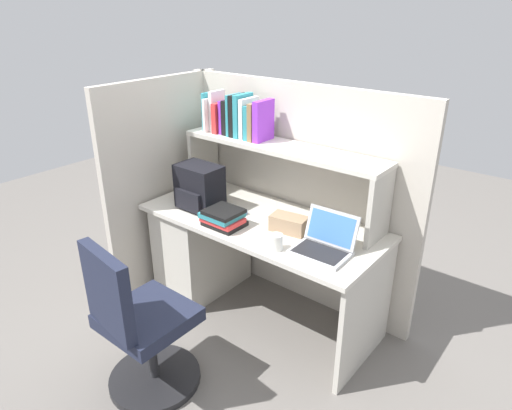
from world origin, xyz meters
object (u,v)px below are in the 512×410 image
backpack (199,188)px  computer_mouse (238,213)px  paper_cup (276,242)px  laptop (324,244)px  tissue_box (289,224)px  office_chair (140,330)px

backpack → computer_mouse: (0.29, 0.07, -0.13)m
paper_cup → laptop: bearing=34.0°
backpack → paper_cup: size_ratio=3.20×
backpack → computer_mouse: size_ratio=2.88×
paper_cup → tissue_box: size_ratio=0.43×
computer_mouse → paper_cup: 0.51m
tissue_box → paper_cup: bearing=-81.0°
tissue_box → computer_mouse: bearing=174.5°
tissue_box → office_chair: bearing=-118.1°
computer_mouse → office_chair: bearing=-73.8°
computer_mouse → tissue_box: bearing=15.3°
laptop → computer_mouse: (-0.68, 0.06, -0.03)m
laptop → office_chair: (-0.62, -0.84, -0.39)m
computer_mouse → paper_cup: (0.46, -0.21, 0.03)m
tissue_box → office_chair: size_ratio=0.24×
backpack → tissue_box: (0.67, 0.09, -0.10)m
laptop → paper_cup: 0.27m
paper_cup → office_chair: 0.88m
paper_cup → tissue_box: bearing=107.7°
backpack → office_chair: size_ratio=0.32×
computer_mouse → paper_cup: bearing=-12.3°
laptop → backpack: bearing=-179.4°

